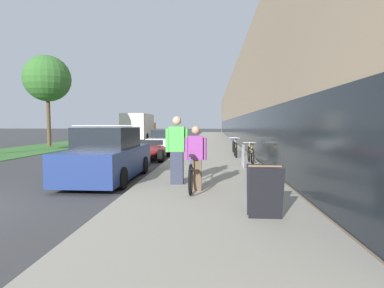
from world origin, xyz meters
TOP-DOWN VIEW (x-y plane):
  - sidewalk_slab at (5.70, 21.00)m, footprint 4.00×70.00m
  - storefront_facade at (12.74, 29.00)m, footprint 10.01×70.00m
  - lawn_strip at (-6.58, 25.00)m, footprint 4.96×70.00m
  - tandem_bicycle at (5.26, 2.28)m, footprint 0.52×2.47m
  - person_rider at (5.34, 1.97)m, footprint 0.53×0.21m
  - person_bystander at (4.80, 2.68)m, footprint 0.62×0.24m
  - bike_rack_hoop at (6.89, 5.97)m, footprint 0.05×0.60m
  - cruiser_bike_nearest at (7.30, 7.05)m, footprint 0.52×1.81m
  - cruiser_bike_middle at (6.86, 9.51)m, footprint 0.52×1.69m
  - cruiser_bike_farthest at (6.92, 11.47)m, footprint 0.52×1.65m
  - sandwich_board_sign at (6.65, -0.09)m, footprint 0.56×0.56m
  - parked_sedan_curbside at (2.52, 3.82)m, footprint 1.84×4.32m
  - vintage_roadster_curbside at (2.61, 9.42)m, footprint 1.81×4.34m
  - parked_sedan_far at (2.45, 15.46)m, footprint 1.95×4.39m
  - moving_truck at (-2.25, 26.90)m, footprint 2.55×6.85m
  - street_tree_far at (-6.84, 16.97)m, footprint 3.47×3.47m

SIDE VIEW (x-z plane):
  - lawn_strip at x=-6.58m, z-range 0.00..0.03m
  - sidewalk_slab at x=5.70m, z-range 0.00..0.14m
  - vintage_roadster_curbside at x=2.61m, z-range -0.06..0.87m
  - cruiser_bike_nearest at x=7.30m, z-range 0.08..0.92m
  - cruiser_bike_farthest at x=6.92m, z-range 0.07..0.93m
  - tandem_bicycle at x=5.26m, z-range 0.07..0.97m
  - cruiser_bike_middle at x=6.86m, z-range 0.07..0.99m
  - sandwich_board_sign at x=6.65m, z-range 0.14..1.04m
  - parked_sedan_far at x=2.45m, z-range -0.05..1.30m
  - bike_rack_hoop at x=6.89m, z-range 0.23..1.08m
  - parked_sedan_curbside at x=2.52m, z-range -0.11..1.60m
  - person_rider at x=5.34m, z-range 0.14..1.70m
  - person_bystander at x=4.80m, z-range 0.14..1.96m
  - moving_truck at x=-2.25m, z-range 0.02..2.85m
  - storefront_facade at x=12.74m, z-range -0.01..7.09m
  - street_tree_far at x=-6.84m, z-range 1.71..8.66m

